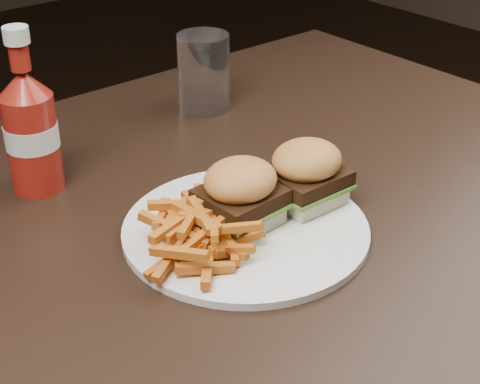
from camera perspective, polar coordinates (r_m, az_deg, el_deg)
dining_table at (r=0.91m, az=-3.08°, el=-1.88°), size 1.20×0.80×0.04m
plate at (r=0.84m, az=0.44°, el=-2.93°), size 0.28×0.28×0.01m
sandwich_half_a at (r=0.84m, az=0.03°, el=-1.75°), size 0.08×0.08×0.02m
sandwich_half_b at (r=0.88m, az=5.08°, el=-0.11°), size 0.08×0.07×0.02m
fries_pile at (r=0.79m, az=-3.08°, el=-2.82°), size 0.16×0.16×0.05m
ketchup_bottle at (r=0.94m, az=-15.75°, el=3.56°), size 0.08×0.08×0.13m
tumbler at (r=1.14m, az=-2.83°, el=9.09°), size 0.10×0.10×0.13m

